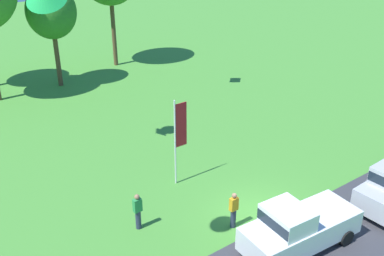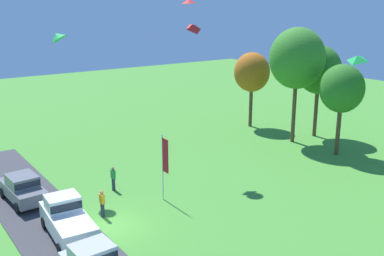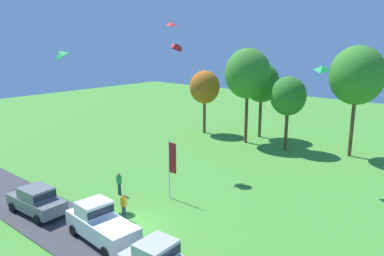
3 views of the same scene
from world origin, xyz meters
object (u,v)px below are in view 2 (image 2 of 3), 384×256
(car_pickup_far_end, at_px, (67,218))
(tree_lone_near, at_px, (252,72))
(kite_delta_mid_center, at_px, (57,36))
(person_watching_sky, at_px, (113,178))
(car_sedan_near_entrance, at_px, (23,187))
(kite_diamond_high_left, at_px, (357,59))
(person_beside_suv, at_px, (102,203))
(kite_diamond_near_flag, at_px, (195,27))
(kite_delta_low_drifter, at_px, (189,1))
(tree_right_of_center, at_px, (319,70))
(flag_banner, at_px, (164,160))
(tree_far_left, at_px, (297,59))
(tree_far_right, at_px, (342,89))

(car_pickup_far_end, distance_m, tree_lone_near, 27.16)
(kite_delta_mid_center, bearing_deg, person_watching_sky, 30.44)
(car_sedan_near_entrance, height_order, person_watching_sky, car_sedan_near_entrance)
(tree_lone_near, distance_m, kite_diamond_high_left, 19.23)
(kite_delta_mid_center, bearing_deg, person_beside_suv, -3.13)
(person_beside_suv, distance_m, kite_diamond_near_flag, 14.38)
(person_beside_suv, height_order, kite_delta_low_drifter, kite_delta_low_drifter)
(tree_right_of_center, bearing_deg, flag_banner, -77.78)
(car_sedan_near_entrance, relative_size, tree_lone_near, 0.58)
(car_pickup_far_end, height_order, kite_diamond_high_left, kite_diamond_high_left)
(tree_right_of_center, relative_size, kite_delta_low_drifter, 7.76)
(car_sedan_near_entrance, height_order, kite_diamond_high_left, kite_diamond_high_left)
(car_sedan_near_entrance, distance_m, kite_delta_low_drifter, 17.36)
(car_sedan_near_entrance, xyz_separation_m, tree_far_left, (0.85, 24.32, 6.70))
(car_sedan_near_entrance, distance_m, person_watching_sky, 5.84)
(car_pickup_far_end, distance_m, person_watching_sky, 6.57)
(car_sedan_near_entrance, distance_m, car_pickup_far_end, 5.97)
(tree_far_left, relative_size, kite_diamond_high_left, 10.22)
(person_beside_suv, relative_size, tree_far_right, 0.22)
(kite_diamond_high_left, bearing_deg, tree_far_right, 130.07)
(tree_far_right, relative_size, kite_diamond_near_flag, 8.37)
(car_pickup_far_end, relative_size, tree_far_right, 0.66)
(tree_lone_near, bearing_deg, kite_diamond_near_flag, -61.35)
(tree_far_right, distance_m, kite_diamond_near_flag, 13.52)
(tree_far_right, distance_m, kite_delta_low_drifter, 14.60)
(tree_right_of_center, height_order, kite_delta_low_drifter, kite_delta_low_drifter)
(kite_delta_low_drifter, bearing_deg, tree_right_of_center, 87.80)
(tree_far_left, xyz_separation_m, kite_diamond_near_flag, (0.11, -11.36, 3.03))
(tree_lone_near, relative_size, flag_banner, 1.73)
(tree_right_of_center, bearing_deg, kite_delta_low_drifter, -92.20)
(tree_right_of_center, height_order, tree_far_left, tree_far_left)
(car_sedan_near_entrance, relative_size, kite_diamond_high_left, 4.37)
(kite_diamond_high_left, bearing_deg, tree_lone_near, 156.28)
(flag_banner, xyz_separation_m, kite_diamond_high_left, (6.65, 9.69, 6.41))
(person_watching_sky, bearing_deg, kite_diamond_high_left, 48.91)
(flag_banner, height_order, kite_diamond_high_left, kite_diamond_high_left)
(car_pickup_far_end, relative_size, kite_diamond_high_left, 4.99)
(tree_right_of_center, height_order, kite_delta_mid_center, kite_delta_mid_center)
(tree_far_left, xyz_separation_m, kite_delta_mid_center, (-2.62, -20.66, 2.62))
(car_pickup_far_end, bearing_deg, flag_banner, 96.90)
(kite_delta_low_drifter, bearing_deg, kite_delta_mid_center, -102.15)
(tree_far_left, bearing_deg, kite_delta_low_drifter, -93.15)
(car_pickup_far_end, bearing_deg, tree_far_left, 102.15)
(kite_diamond_near_flag, distance_m, kite_diamond_high_left, 11.72)
(car_pickup_far_end, bearing_deg, person_beside_suv, 112.10)
(kite_diamond_near_flag, xyz_separation_m, kite_diamond_high_left, (10.78, 4.33, -1.54))
(flag_banner, distance_m, kite_diamond_near_flag, 10.44)
(person_beside_suv, height_order, person_watching_sky, same)
(tree_far_left, bearing_deg, kite_delta_mid_center, -97.24)
(person_beside_suv, distance_m, kite_diamond_high_left, 17.69)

